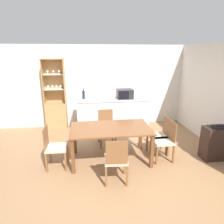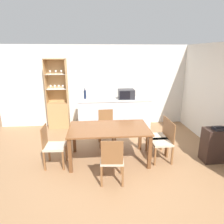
# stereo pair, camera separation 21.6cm
# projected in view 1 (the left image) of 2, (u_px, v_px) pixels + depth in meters

# --- Properties ---
(ground_plane) EXTENTS (18.00, 18.00, 0.00)m
(ground_plane) POSITION_uv_depth(u_px,v_px,m) (117.00, 165.00, 4.28)
(ground_plane) COLOR #936B47
(wall_back) EXTENTS (6.80, 0.06, 2.55)m
(wall_back) POSITION_uv_depth(u_px,v_px,m) (105.00, 86.00, 6.41)
(wall_back) COLOR silver
(wall_back) RESTS_ON ground_plane
(kitchen_counter) EXTENTS (2.13, 0.57, 1.01)m
(kitchen_counter) POSITION_uv_depth(u_px,v_px,m) (113.00, 115.00, 5.99)
(kitchen_counter) COLOR silver
(kitchen_counter) RESTS_ON ground_plane
(display_cabinet) EXTENTS (0.64, 0.35, 2.14)m
(display_cabinet) POSITION_uv_depth(u_px,v_px,m) (56.00, 109.00, 6.22)
(display_cabinet) COLOR tan
(display_cabinet) RESTS_ON ground_plane
(dining_table) EXTENTS (1.72, 0.99, 0.76)m
(dining_table) POSITION_uv_depth(u_px,v_px,m) (111.00, 132.00, 4.31)
(dining_table) COLOR brown
(dining_table) RESTS_ON ground_plane
(dining_chair_side_right_far) EXTENTS (0.43, 0.43, 0.89)m
(dining_chair_side_right_far) POSITION_uv_depth(u_px,v_px,m) (160.00, 135.00, 4.67)
(dining_chair_side_right_far) COLOR #C1B299
(dining_chair_side_right_far) RESTS_ON ground_plane
(dining_chair_head_near) EXTENTS (0.45, 0.45, 0.89)m
(dining_chair_head_near) POSITION_uv_depth(u_px,v_px,m) (116.00, 160.00, 3.60)
(dining_chair_head_near) COLOR #C1B299
(dining_chair_head_near) RESTS_ON ground_plane
(dining_chair_head_far) EXTENTS (0.44, 0.44, 0.89)m
(dining_chair_head_far) POSITION_uv_depth(u_px,v_px,m) (107.00, 128.00, 5.15)
(dining_chair_head_far) COLOR #C1B299
(dining_chair_head_far) RESTS_ON ground_plane
(dining_chair_side_left_near) EXTENTS (0.43, 0.43, 0.89)m
(dining_chair_side_left_near) POSITION_uv_depth(u_px,v_px,m) (54.00, 147.00, 4.09)
(dining_chair_side_left_near) COLOR #C1B299
(dining_chair_side_left_near) RESTS_ON ground_plane
(dining_chair_side_right_near) EXTENTS (0.42, 0.42, 0.89)m
(dining_chair_side_right_near) POSITION_uv_depth(u_px,v_px,m) (165.00, 141.00, 4.38)
(dining_chair_side_right_near) COLOR #C1B299
(dining_chair_side_right_near) RESTS_ON ground_plane
(microwave) EXTENTS (0.46, 0.38, 0.28)m
(microwave) POSITION_uv_depth(u_px,v_px,m) (125.00, 94.00, 5.87)
(microwave) COLOR #232328
(microwave) RESTS_ON kitchen_counter
(wine_bottle) EXTENTS (0.07, 0.07, 0.31)m
(wine_bottle) POSITION_uv_depth(u_px,v_px,m) (84.00, 95.00, 5.81)
(wine_bottle) COLOR #141E38
(wine_bottle) RESTS_ON kitchen_counter
(side_cabinet) EXTENTS (0.61, 0.34, 0.75)m
(side_cabinet) POSITION_uv_depth(u_px,v_px,m) (216.00, 143.00, 4.45)
(side_cabinet) COLOR black
(side_cabinet) RESTS_ON ground_plane
(telephone) EXTENTS (0.22, 0.19, 0.09)m
(telephone) POSITION_uv_depth(u_px,v_px,m) (218.00, 127.00, 4.28)
(telephone) COLOR black
(telephone) RESTS_ON side_cabinet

